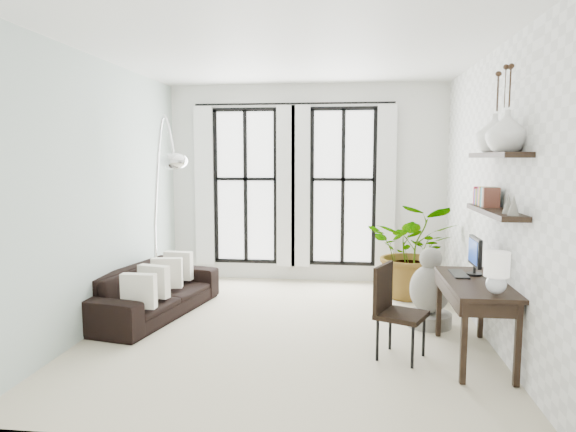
% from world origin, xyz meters
% --- Properties ---
extents(floor, '(5.00, 5.00, 0.00)m').
position_xyz_m(floor, '(0.00, 0.00, 0.00)').
color(floor, beige).
rests_on(floor, ground).
extents(ceiling, '(5.00, 5.00, 0.00)m').
position_xyz_m(ceiling, '(0.00, 0.00, 3.20)').
color(ceiling, white).
rests_on(ceiling, wall_back).
extents(wall_left, '(0.00, 5.00, 5.00)m').
position_xyz_m(wall_left, '(-2.25, 0.00, 1.60)').
color(wall_left, '#ACC0B8').
rests_on(wall_left, floor).
extents(wall_right, '(0.00, 5.00, 5.00)m').
position_xyz_m(wall_right, '(2.25, 0.00, 1.60)').
color(wall_right, white).
rests_on(wall_right, floor).
extents(wall_back, '(4.50, 0.00, 4.50)m').
position_xyz_m(wall_back, '(0.00, 2.50, 1.60)').
color(wall_back, white).
rests_on(wall_back, floor).
extents(windows, '(3.26, 0.13, 2.65)m').
position_xyz_m(windows, '(-0.20, 2.43, 1.56)').
color(windows, white).
rests_on(windows, wall_back).
extents(wall_shelves, '(0.25, 1.30, 0.60)m').
position_xyz_m(wall_shelves, '(2.11, -0.65, 1.73)').
color(wall_shelves, black).
rests_on(wall_shelves, wall_right).
extents(sofa, '(1.24, 2.25, 0.62)m').
position_xyz_m(sofa, '(-1.80, 0.36, 0.31)').
color(sofa, black).
rests_on(sofa, floor).
extents(throw_pillows, '(0.40, 1.52, 0.40)m').
position_xyz_m(throw_pillows, '(-1.70, 0.36, 0.50)').
color(throw_pillows, white).
rests_on(throw_pillows, sofa).
extents(plant, '(1.44, 1.31, 1.38)m').
position_xyz_m(plant, '(1.63, 1.58, 0.69)').
color(plant, '#2D7228').
rests_on(plant, floor).
extents(desk, '(0.58, 1.36, 1.19)m').
position_xyz_m(desk, '(1.94, -0.73, 0.75)').
color(desk, black).
rests_on(desk, floor).
extents(desk_chair, '(0.60, 0.60, 0.95)m').
position_xyz_m(desk_chair, '(1.15, -0.72, 0.54)').
color(desk_chair, black).
rests_on(desk_chair, floor).
extents(arc_lamp, '(0.76, 0.67, 2.57)m').
position_xyz_m(arc_lamp, '(-1.69, 0.56, 1.87)').
color(arc_lamp, silver).
rests_on(arc_lamp, floor).
extents(buddha, '(0.53, 0.53, 0.96)m').
position_xyz_m(buddha, '(1.67, 0.31, 0.40)').
color(buddha, gray).
rests_on(buddha, floor).
extents(vase_a, '(0.37, 0.37, 0.38)m').
position_xyz_m(vase_a, '(2.11, -0.94, 2.27)').
color(vase_a, white).
rests_on(vase_a, shelf_upper).
extents(vase_b, '(0.37, 0.37, 0.38)m').
position_xyz_m(vase_b, '(2.11, -0.54, 2.27)').
color(vase_b, white).
rests_on(vase_b, shelf_upper).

